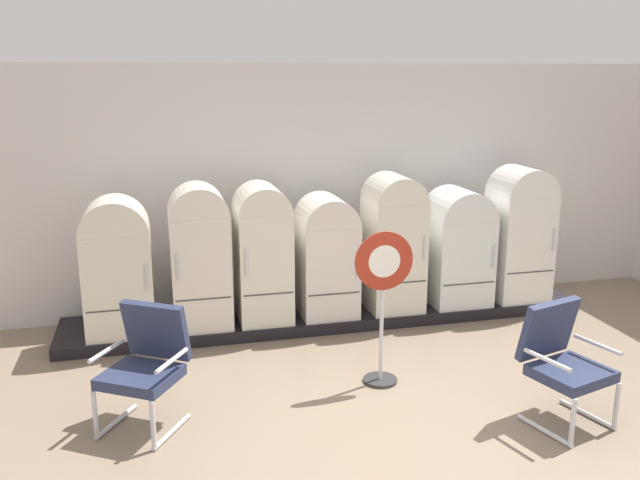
{
  "coord_description": "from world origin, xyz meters",
  "views": [
    {
      "loc": [
        -1.9,
        -4.18,
        2.86
      ],
      "look_at": [
        -0.17,
        2.75,
        1.05
      ],
      "focal_mm": 37.74,
      "sensor_mm": 36.0,
      "label": 1
    }
  ],
  "objects_px": {
    "refrigerator_1": "(200,252)",
    "sign_stand": "(383,304)",
    "refrigerator_4": "(393,238)",
    "armchair_left": "(146,360)",
    "refrigerator_5": "(457,244)",
    "armchair_right": "(562,357)",
    "refrigerator_6": "(519,229)",
    "refrigerator_2": "(262,248)",
    "refrigerator_3": "(326,252)",
    "refrigerator_0": "(117,263)"
  },
  "relations": [
    {
      "from": "refrigerator_5",
      "to": "refrigerator_6",
      "type": "bearing_deg",
      "value": -2.73
    },
    {
      "from": "refrigerator_2",
      "to": "armchair_left",
      "type": "bearing_deg",
      "value": -124.33
    },
    {
      "from": "armchair_right",
      "to": "sign_stand",
      "type": "bearing_deg",
      "value": 140.08
    },
    {
      "from": "refrigerator_0",
      "to": "refrigerator_6",
      "type": "xyz_separation_m",
      "value": [
        4.68,
        0.0,
        0.09
      ]
    },
    {
      "from": "refrigerator_3",
      "to": "armchair_left",
      "type": "xyz_separation_m",
      "value": [
        -2.0,
        -1.86,
        -0.29
      ]
    },
    {
      "from": "refrigerator_2",
      "to": "armchair_right",
      "type": "relative_size",
      "value": 1.51
    },
    {
      "from": "refrigerator_3",
      "to": "refrigerator_6",
      "type": "height_order",
      "value": "refrigerator_6"
    },
    {
      "from": "refrigerator_4",
      "to": "sign_stand",
      "type": "distance_m",
      "value": 1.76
    },
    {
      "from": "refrigerator_5",
      "to": "refrigerator_2",
      "type": "bearing_deg",
      "value": -179.88
    },
    {
      "from": "refrigerator_1",
      "to": "refrigerator_6",
      "type": "distance_m",
      "value": 3.82
    },
    {
      "from": "refrigerator_1",
      "to": "refrigerator_2",
      "type": "bearing_deg",
      "value": 2.89
    },
    {
      "from": "refrigerator_3",
      "to": "refrigerator_4",
      "type": "xyz_separation_m",
      "value": [
        0.8,
        -0.01,
        0.12
      ]
    },
    {
      "from": "refrigerator_3",
      "to": "armchair_left",
      "type": "distance_m",
      "value": 2.74
    },
    {
      "from": "refrigerator_4",
      "to": "armchair_left",
      "type": "xyz_separation_m",
      "value": [
        -2.79,
        -1.85,
        -0.41
      ]
    },
    {
      "from": "refrigerator_2",
      "to": "refrigerator_3",
      "type": "bearing_deg",
      "value": 0.31
    },
    {
      "from": "refrigerator_1",
      "to": "armchair_left",
      "type": "relative_size",
      "value": 1.54
    },
    {
      "from": "refrigerator_3",
      "to": "refrigerator_5",
      "type": "bearing_deg",
      "value": 0.03
    },
    {
      "from": "refrigerator_1",
      "to": "refrigerator_4",
      "type": "height_order",
      "value": "refrigerator_4"
    },
    {
      "from": "refrigerator_1",
      "to": "armchair_left",
      "type": "distance_m",
      "value": 1.95
    },
    {
      "from": "refrigerator_5",
      "to": "refrigerator_4",
      "type": "bearing_deg",
      "value": -179.37
    },
    {
      "from": "refrigerator_1",
      "to": "sign_stand",
      "type": "distance_m",
      "value": 2.2
    },
    {
      "from": "refrigerator_5",
      "to": "refrigerator_3",
      "type": "bearing_deg",
      "value": -179.97
    },
    {
      "from": "refrigerator_1",
      "to": "refrigerator_6",
      "type": "height_order",
      "value": "refrigerator_6"
    },
    {
      "from": "refrigerator_2",
      "to": "armchair_left",
      "type": "xyz_separation_m",
      "value": [
        -1.27,
        -1.85,
        -0.38
      ]
    },
    {
      "from": "refrigerator_0",
      "to": "armchair_right",
      "type": "bearing_deg",
      "value": -35.75
    },
    {
      "from": "armchair_left",
      "to": "armchair_right",
      "type": "relative_size",
      "value": 1.0
    },
    {
      "from": "refrigerator_6",
      "to": "armchair_left",
      "type": "xyz_separation_m",
      "value": [
        -4.4,
        -1.82,
        -0.42
      ]
    },
    {
      "from": "refrigerator_4",
      "to": "refrigerator_6",
      "type": "bearing_deg",
      "value": -1.02
    },
    {
      "from": "sign_stand",
      "to": "refrigerator_4",
      "type": "bearing_deg",
      "value": 66.96
    },
    {
      "from": "refrigerator_2",
      "to": "refrigerator_3",
      "type": "xyz_separation_m",
      "value": [
        0.73,
        0.0,
        -0.09
      ]
    },
    {
      "from": "refrigerator_2",
      "to": "refrigerator_6",
      "type": "distance_m",
      "value": 3.13
    },
    {
      "from": "refrigerator_4",
      "to": "sign_stand",
      "type": "xyz_separation_m",
      "value": [
        -0.68,
        -1.61,
        -0.19
      ]
    },
    {
      "from": "refrigerator_0",
      "to": "refrigerator_1",
      "type": "height_order",
      "value": "refrigerator_1"
    },
    {
      "from": "refrigerator_0",
      "to": "sign_stand",
      "type": "bearing_deg",
      "value": -33.44
    },
    {
      "from": "refrigerator_1",
      "to": "armchair_left",
      "type": "xyz_separation_m",
      "value": [
        -0.58,
        -1.82,
        -0.39
      ]
    },
    {
      "from": "refrigerator_1",
      "to": "refrigerator_6",
      "type": "relative_size",
      "value": 0.97
    },
    {
      "from": "refrigerator_2",
      "to": "refrigerator_0",
      "type": "bearing_deg",
      "value": -178.69
    },
    {
      "from": "armchair_left",
      "to": "refrigerator_5",
      "type": "bearing_deg",
      "value": 27.24
    },
    {
      "from": "refrigerator_0",
      "to": "refrigerator_3",
      "type": "relative_size",
      "value": 1.06
    },
    {
      "from": "refrigerator_4",
      "to": "armchair_left",
      "type": "distance_m",
      "value": 3.38
    },
    {
      "from": "sign_stand",
      "to": "armchair_right",
      "type": "bearing_deg",
      "value": -39.92
    },
    {
      "from": "refrigerator_5",
      "to": "sign_stand",
      "type": "height_order",
      "value": "refrigerator_5"
    },
    {
      "from": "refrigerator_1",
      "to": "sign_stand",
      "type": "xyz_separation_m",
      "value": [
        1.53,
        -1.58,
        -0.18
      ]
    },
    {
      "from": "refrigerator_4",
      "to": "refrigerator_5",
      "type": "bearing_deg",
      "value": 0.63
    },
    {
      "from": "refrigerator_1",
      "to": "refrigerator_5",
      "type": "relative_size",
      "value": 1.13
    },
    {
      "from": "refrigerator_4",
      "to": "armchair_right",
      "type": "distance_m",
      "value": 2.71
    },
    {
      "from": "refrigerator_3",
      "to": "refrigerator_4",
      "type": "bearing_deg",
      "value": -0.59
    },
    {
      "from": "refrigerator_2",
      "to": "armchair_left",
      "type": "relative_size",
      "value": 1.51
    },
    {
      "from": "refrigerator_3",
      "to": "refrigerator_6",
      "type": "bearing_deg",
      "value": -0.88
    },
    {
      "from": "refrigerator_0",
      "to": "refrigerator_2",
      "type": "bearing_deg",
      "value": 1.31
    }
  ]
}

